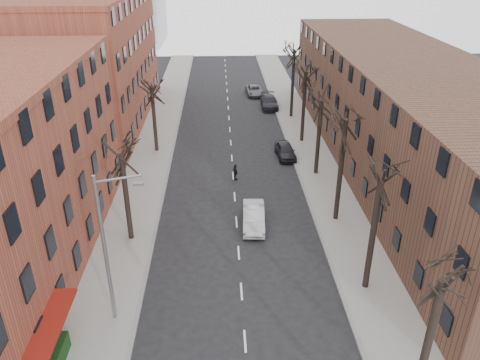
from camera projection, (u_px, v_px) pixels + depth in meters
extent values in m
cube|color=gray|center=(154.00, 147.00, 48.61)|extent=(4.00, 90.00, 0.15)
cube|color=gray|center=(307.00, 144.00, 49.25)|extent=(4.00, 90.00, 0.15)
cube|color=brown|center=(88.00, 62.00, 53.21)|extent=(12.00, 28.00, 14.00)
cube|color=#4D3223|center=(406.00, 114.00, 42.89)|extent=(12.00, 50.00, 10.00)
cylinder|color=slate|center=(105.00, 253.00, 24.34)|extent=(0.20, 0.20, 9.00)
cylinder|color=slate|center=(117.00, 179.00, 22.45)|extent=(2.39, 0.12, 0.46)
cube|color=slate|center=(139.00, 184.00, 22.63)|extent=(0.50, 0.22, 0.14)
imported|color=#A5A6AB|center=(254.00, 217.00, 34.80)|extent=(1.81, 4.60, 1.49)
imported|color=black|center=(285.00, 150.00, 46.15)|extent=(1.95, 4.30, 1.43)
imported|color=black|center=(269.00, 102.00, 60.34)|extent=(2.15, 5.16, 1.49)
imported|color=#5B5D63|center=(254.00, 90.00, 65.53)|extent=(2.40, 4.73, 1.28)
imported|color=black|center=(235.00, 172.00, 41.63)|extent=(0.68, 0.97, 1.53)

